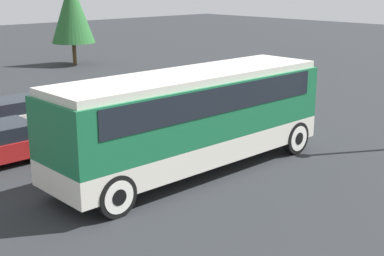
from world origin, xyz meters
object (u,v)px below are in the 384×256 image
Objects in this scene: parked_car_mid at (1,143)px; parked_car_far at (132,117)px; parked_car_near at (17,114)px; tour_bus at (194,112)px.

parked_car_far is (5.20, -0.32, 0.04)m from parked_car_mid.
parked_car_mid is at bearing -123.08° from parked_car_near.
parked_car_near is 1.09× the size of parked_car_mid.
tour_bus is 2.02× the size of parked_car_near.
tour_bus is 4.96m from parked_car_far.
parked_car_near is 3.99m from parked_car_mid.
tour_bus reaches higher than parked_car_mid.
parked_car_far is at bearing 76.96° from tour_bus.
parked_car_far is at bearing -50.41° from parked_car_near.
parked_car_near reaches higher than parked_car_mid.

